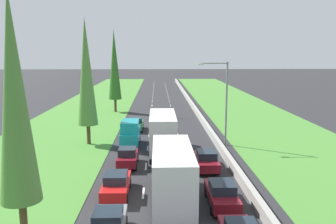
{
  "coord_description": "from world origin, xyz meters",
  "views": [
    {
      "loc": [
        -0.71,
        -2.92,
        9.97
      ],
      "look_at": [
        0.87,
        48.98,
        1.14
      ],
      "focal_mm": 37.57,
      "sensor_mm": 36.0,
      "label": 1
    }
  ],
  "objects_px": {
    "white_box_truck_centre_lane_third": "(162,133)",
    "poplar_tree_second": "(86,72)",
    "red_sedan_left_lane_third": "(116,184)",
    "poplar_tree_nearest": "(15,98)",
    "poplar_tree_third": "(114,65)",
    "maroon_sedan_right_lane_fourth": "(206,160)",
    "maroon_sedan_right_lane": "(222,194)",
    "maroon_hatchback_left_lane": "(128,157)",
    "teal_van_left_lane": "(130,133)",
    "white_box_truck_centre_lane": "(172,175)",
    "green_hatchback_left_lane": "(136,124)",
    "street_light_mast": "(223,97)",
    "grey_hatchback_left_lane": "(109,224)"
  },
  "relations": [
    {
      "from": "white_box_truck_centre_lane_third",
      "to": "poplar_tree_second",
      "type": "bearing_deg",
      "value": 152.92
    },
    {
      "from": "red_sedan_left_lane_third",
      "to": "poplar_tree_nearest",
      "type": "distance_m",
      "value": 9.96
    },
    {
      "from": "poplar_tree_second",
      "to": "red_sedan_left_lane_third",
      "type": "bearing_deg",
      "value": -71.85
    },
    {
      "from": "white_box_truck_centre_lane_third",
      "to": "poplar_tree_third",
      "type": "height_order",
      "value": "poplar_tree_third"
    },
    {
      "from": "red_sedan_left_lane_third",
      "to": "maroon_sedan_right_lane_fourth",
      "type": "distance_m",
      "value": 8.94
    },
    {
      "from": "maroon_sedan_right_lane",
      "to": "poplar_tree_third",
      "type": "xyz_separation_m",
      "value": [
        -11.31,
        37.31,
        7.09
      ]
    },
    {
      "from": "maroon_hatchback_left_lane",
      "to": "maroon_sedan_right_lane_fourth",
      "type": "bearing_deg",
      "value": -8.3
    },
    {
      "from": "teal_van_left_lane",
      "to": "maroon_sedan_right_lane",
      "type": "xyz_separation_m",
      "value": [
        7.11,
        -15.07,
        -0.59
      ]
    },
    {
      "from": "poplar_tree_third",
      "to": "poplar_tree_second",
      "type": "bearing_deg",
      "value": -91.2
    },
    {
      "from": "maroon_hatchback_left_lane",
      "to": "poplar_tree_second",
      "type": "bearing_deg",
      "value": 122.44
    },
    {
      "from": "red_sedan_left_lane_third",
      "to": "white_box_truck_centre_lane",
      "type": "distance_m",
      "value": 4.55
    },
    {
      "from": "green_hatchback_left_lane",
      "to": "white_box_truck_centre_lane",
      "type": "bearing_deg",
      "value": -80.91
    },
    {
      "from": "poplar_tree_second",
      "to": "poplar_tree_third",
      "type": "relative_size",
      "value": 1.0
    },
    {
      "from": "maroon_sedan_right_lane",
      "to": "green_hatchback_left_lane",
      "type": "bearing_deg",
      "value": 106.93
    },
    {
      "from": "white_box_truck_centre_lane",
      "to": "poplar_tree_second",
      "type": "xyz_separation_m",
      "value": [
        -8.47,
        16.11,
        5.69
      ]
    },
    {
      "from": "teal_van_left_lane",
      "to": "poplar_tree_nearest",
      "type": "height_order",
      "value": "poplar_tree_nearest"
    },
    {
      "from": "green_hatchback_left_lane",
      "to": "white_box_truck_centre_lane_third",
      "type": "relative_size",
      "value": 0.41
    },
    {
      "from": "white_box_truck_centre_lane_third",
      "to": "green_hatchback_left_lane",
      "type": "bearing_deg",
      "value": 106.56
    },
    {
      "from": "white_box_truck_centre_lane",
      "to": "poplar_tree_second",
      "type": "relative_size",
      "value": 0.69
    },
    {
      "from": "street_light_mast",
      "to": "white_box_truck_centre_lane_third",
      "type": "bearing_deg",
      "value": -153.57
    },
    {
      "from": "street_light_mast",
      "to": "white_box_truck_centre_lane",
      "type": "bearing_deg",
      "value": -111.83
    },
    {
      "from": "green_hatchback_left_lane",
      "to": "poplar_tree_third",
      "type": "height_order",
      "value": "poplar_tree_third"
    },
    {
      "from": "teal_van_left_lane",
      "to": "poplar_tree_second",
      "type": "distance_m",
      "value": 8.03
    },
    {
      "from": "maroon_hatchback_left_lane",
      "to": "poplar_tree_third",
      "type": "bearing_deg",
      "value": 98.75
    },
    {
      "from": "maroon_hatchback_left_lane",
      "to": "teal_van_left_lane",
      "type": "distance_m",
      "value": 6.75
    },
    {
      "from": "teal_van_left_lane",
      "to": "white_box_truck_centre_lane_third",
      "type": "height_order",
      "value": "white_box_truck_centre_lane_third"
    },
    {
      "from": "maroon_hatchback_left_lane",
      "to": "poplar_tree_second",
      "type": "height_order",
      "value": "poplar_tree_second"
    },
    {
      "from": "white_box_truck_centre_lane_third",
      "to": "poplar_tree_third",
      "type": "xyz_separation_m",
      "value": [
        -7.6,
        25.36,
        5.72
      ]
    },
    {
      "from": "white_box_truck_centre_lane",
      "to": "teal_van_left_lane",
      "type": "xyz_separation_m",
      "value": [
        -3.83,
        15.12,
        -0.78
      ]
    },
    {
      "from": "white_box_truck_centre_lane_third",
      "to": "maroon_sedan_right_lane_fourth",
      "type": "relative_size",
      "value": 2.09
    },
    {
      "from": "maroon_sedan_right_lane",
      "to": "maroon_sedan_right_lane_fourth",
      "type": "relative_size",
      "value": 1.0
    },
    {
      "from": "green_hatchback_left_lane",
      "to": "poplar_tree_second",
      "type": "relative_size",
      "value": 0.29
    },
    {
      "from": "teal_van_left_lane",
      "to": "white_box_truck_centre_lane_third",
      "type": "relative_size",
      "value": 0.52
    },
    {
      "from": "maroon_hatchback_left_lane",
      "to": "teal_van_left_lane",
      "type": "relative_size",
      "value": 0.8
    },
    {
      "from": "poplar_tree_nearest",
      "to": "poplar_tree_second",
      "type": "xyz_separation_m",
      "value": [
        -0.33,
        19.91,
        0.2
      ]
    },
    {
      "from": "grey_hatchback_left_lane",
      "to": "green_hatchback_left_lane",
      "type": "height_order",
      "value": "same"
    },
    {
      "from": "grey_hatchback_left_lane",
      "to": "red_sedan_left_lane_third",
      "type": "height_order",
      "value": "grey_hatchback_left_lane"
    },
    {
      "from": "poplar_tree_nearest",
      "to": "street_light_mast",
      "type": "distance_m",
      "value": 23.92
    },
    {
      "from": "teal_van_left_lane",
      "to": "poplar_tree_nearest",
      "type": "relative_size",
      "value": 0.37
    },
    {
      "from": "maroon_sedan_right_lane_fourth",
      "to": "teal_van_left_lane",
      "type": "bearing_deg",
      "value": 132.65
    },
    {
      "from": "maroon_sedan_right_lane",
      "to": "poplar_tree_third",
      "type": "distance_m",
      "value": 39.63
    },
    {
      "from": "maroon_hatchback_left_lane",
      "to": "teal_van_left_lane",
      "type": "xyz_separation_m",
      "value": [
        -0.26,
        6.72,
        0.56
      ]
    },
    {
      "from": "green_hatchback_left_lane",
      "to": "poplar_tree_third",
      "type": "bearing_deg",
      "value": 106.76
    },
    {
      "from": "red_sedan_left_lane_third",
      "to": "street_light_mast",
      "type": "distance_m",
      "value": 17.15
    },
    {
      "from": "white_box_truck_centre_lane",
      "to": "white_box_truck_centre_lane_third",
      "type": "distance_m",
      "value": 12.01
    },
    {
      "from": "white_box_truck_centre_lane",
      "to": "poplar_tree_third",
      "type": "relative_size",
      "value": 0.69
    },
    {
      "from": "white_box_truck_centre_lane_third",
      "to": "street_light_mast",
      "type": "bearing_deg",
      "value": 26.43
    },
    {
      "from": "maroon_sedan_right_lane_fourth",
      "to": "poplar_tree_third",
      "type": "xyz_separation_m",
      "value": [
        -11.31,
        29.96,
        7.09
      ]
    },
    {
      "from": "poplar_tree_second",
      "to": "white_box_truck_centre_lane",
      "type": "bearing_deg",
      "value": -62.26
    },
    {
      "from": "poplar_tree_third",
      "to": "street_light_mast",
      "type": "bearing_deg",
      "value": -57.41
    }
  ]
}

